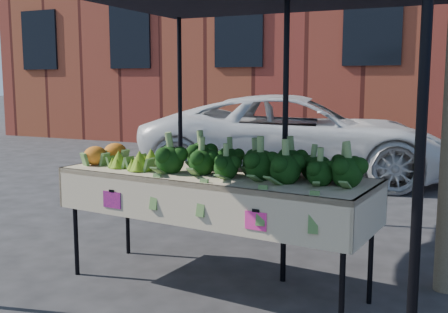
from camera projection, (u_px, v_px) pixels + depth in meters
ground at (241, 293)px, 4.03m from camera, size 90.00×90.00×0.00m
table at (213, 231)px, 4.08m from camera, size 2.46×1.02×0.90m
canopy at (247, 108)px, 4.32m from camera, size 3.16×3.16×2.74m
broccoli_heap at (259, 158)px, 3.87m from camera, size 1.55×0.58×0.27m
romanesco_cluster at (137, 155)px, 4.27m from camera, size 0.43×0.47×0.20m
cauliflower_pair at (106, 152)px, 4.50m from camera, size 0.23×0.43×0.18m
vehicle at (299, 25)px, 8.42m from camera, size 1.89×2.54×4.91m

